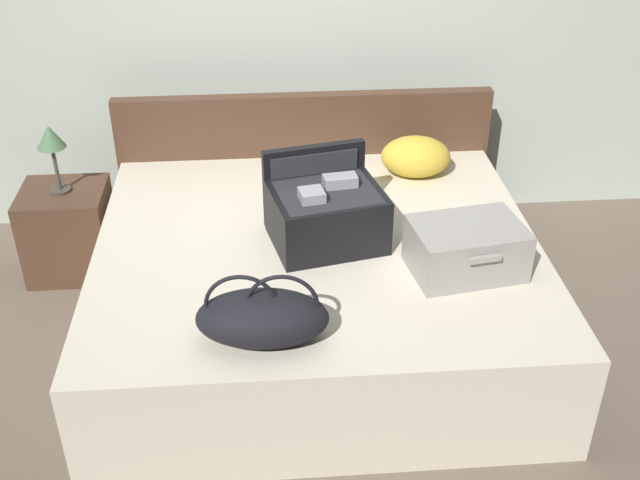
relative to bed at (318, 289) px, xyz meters
name	(u,v)px	position (x,y,z in m)	size (l,w,h in m)	color
ground_plane	(325,387)	(0.00, -0.40, -0.26)	(12.00, 12.00, 0.00)	#6B5B4C
bed	(318,289)	(0.00, 0.00, 0.00)	(2.02, 1.82, 0.52)	beige
headboard	(305,167)	(0.00, 0.95, 0.18)	(2.07, 0.08, 0.87)	#4C3323
hard_case_large	(325,211)	(0.04, 0.03, 0.41)	(0.57, 0.52, 0.39)	black
hard_case_medium	(466,248)	(0.61, -0.27, 0.37)	(0.51, 0.40, 0.22)	gray
duffel_bag	(262,317)	(-0.26, -0.68, 0.37)	(0.52, 0.31, 0.30)	black
pillow_near_headboard	(416,157)	(0.57, 0.64, 0.36)	(0.36, 0.27, 0.21)	gold
nightstand	(69,231)	(-1.29, 0.66, -0.01)	(0.44, 0.40, 0.49)	#4C3323
table_lamp	(51,141)	(-1.29, 0.66, 0.51)	(0.14, 0.14, 0.37)	#3F3833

